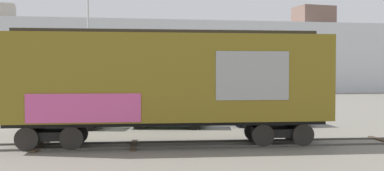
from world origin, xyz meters
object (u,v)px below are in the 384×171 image
(freight_car, at_px, (168,80))
(parked_car_green, at_px, (167,111))
(flagpole, at_px, (93,21))
(parked_car_silver, at_px, (63,113))
(parked_car_blue, at_px, (268,110))

(freight_car, relative_size, parked_car_green, 2.88)
(freight_car, bearing_deg, flagpole, 111.30)
(freight_car, distance_m, parked_car_green, 6.14)
(flagpole, relative_size, parked_car_silver, 2.00)
(freight_car, xyz_separation_m, flagpole, (-3.71, 9.51, 3.50))
(freight_car, relative_size, parked_car_silver, 2.78)
(freight_car, distance_m, parked_car_silver, 8.33)
(freight_car, xyz_separation_m, parked_car_silver, (-5.14, 6.27, -1.90))
(flagpole, height_order, parked_car_silver, flagpole)
(parked_car_silver, bearing_deg, parked_car_blue, -2.10)
(flagpole, xyz_separation_m, parked_car_green, (4.22, -3.67, -5.32))
(freight_car, xyz_separation_m, parked_car_blue, (6.36, 5.85, -1.86))
(parked_car_green, bearing_deg, parked_car_blue, 0.16)
(parked_car_blue, bearing_deg, parked_car_green, -179.84)
(parked_car_green, bearing_deg, flagpole, 139.01)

